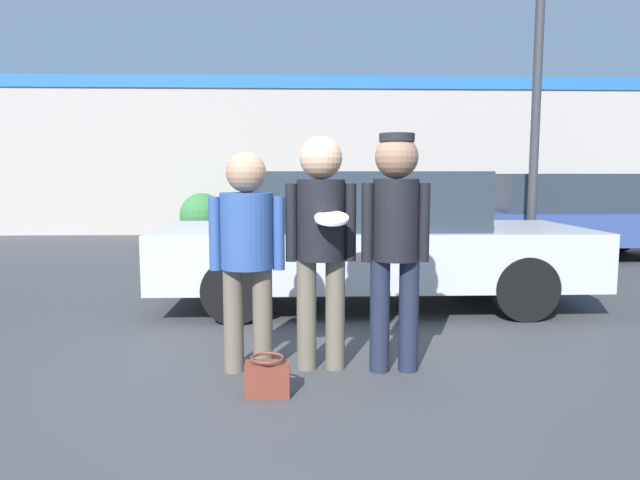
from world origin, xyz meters
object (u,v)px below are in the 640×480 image
object	(u,v)px
parked_car_near	(369,238)
parked_car_far	(564,216)
handbag	(267,377)
person_right	(395,229)
shrub	(202,215)
person_middle_with_frisbee	(321,230)
person_left	(247,242)

from	to	relation	value
parked_car_near	parked_car_far	world-z (taller)	parked_car_near
handbag	parked_car_far	bearing A→B (deg)	51.84
parked_car_far	parked_car_near	bearing A→B (deg)	-138.02
person_right	shrub	xyz separation A→B (m)	(-3.04, 9.49, -0.56)
handbag	parked_car_near	bearing A→B (deg)	69.83
person_middle_with_frisbee	handbag	size ratio (longest dim) A/B	5.92
person_right	handbag	world-z (taller)	person_right
person_left	parked_car_far	world-z (taller)	person_left
person_middle_with_frisbee	shrub	size ratio (longest dim) A/B	1.66
person_left	shrub	world-z (taller)	person_left
person_middle_with_frisbee	shrub	world-z (taller)	person_middle_with_frisbee
person_right	parked_car_far	distance (m)	7.14
shrub	handbag	world-z (taller)	shrub
person_right	handbag	distance (m)	1.42
shrub	person_middle_with_frisbee	bearing A→B (deg)	-75.24
person_right	parked_car_far	size ratio (longest dim) A/B	0.39
parked_car_far	person_right	bearing A→B (deg)	-124.60
parked_car_far	handbag	xyz separation A→B (m)	(-4.98, -6.34, -0.62)
person_middle_with_frisbee	parked_car_near	world-z (taller)	person_middle_with_frisbee
shrub	handbag	xyz separation A→B (m)	(2.10, -9.97, -0.40)
person_middle_with_frisbee	parked_car_far	bearing A→B (deg)	51.56
person_left	person_middle_with_frisbee	distance (m)	0.56
parked_car_far	shrub	xyz separation A→B (m)	(-7.08, 3.62, -0.22)
parked_car_near	parked_car_far	xyz separation A→B (m)	(3.96, 3.57, -0.01)
person_middle_with_frisbee	parked_car_near	xyz separation A→B (m)	(0.64, 2.23, -0.31)
person_left	shrub	bearing A→B (deg)	101.52
person_left	handbag	bearing A→B (deg)	-71.41
person_middle_with_frisbee	handbag	bearing A→B (deg)	-125.00
person_right	person_middle_with_frisbee	bearing A→B (deg)	172.69
parked_car_far	handbag	bearing A→B (deg)	-128.16
parked_car_far	shrub	distance (m)	7.96
person_left	person_middle_with_frisbee	size ratio (longest dim) A/B	0.93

